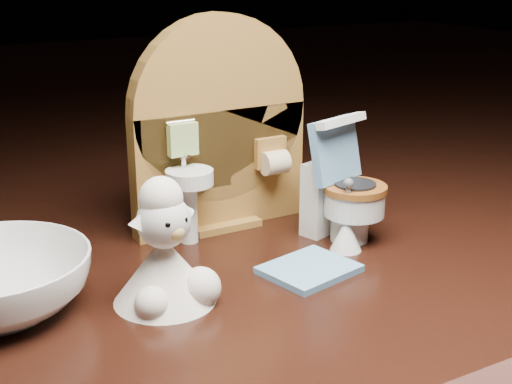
% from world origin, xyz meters
% --- Properties ---
extents(backdrop_panel, '(0.13, 0.05, 0.15)m').
position_xyz_m(backdrop_panel, '(-0.00, 0.06, 0.07)').
color(backdrop_panel, olive).
rests_on(backdrop_panel, ground).
extents(toy_toilet, '(0.05, 0.06, 0.09)m').
position_xyz_m(toy_toilet, '(0.06, 0.00, 0.03)').
color(toy_toilet, white).
rests_on(toy_toilet, ground).
extents(bath_mat, '(0.06, 0.05, 0.00)m').
position_xyz_m(bath_mat, '(0.01, -0.04, 0.00)').
color(bath_mat, '#6397C1').
rests_on(bath_mat, ground).
extents(toilet_brush, '(0.02, 0.02, 0.05)m').
position_xyz_m(toilet_brush, '(0.05, -0.02, 0.01)').
color(toilet_brush, white).
rests_on(toilet_brush, ground).
extents(plush_lamb, '(0.06, 0.06, 0.08)m').
position_xyz_m(plush_lamb, '(-0.08, -0.03, 0.03)').
color(plush_lamb, silver).
rests_on(plush_lamb, ground).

